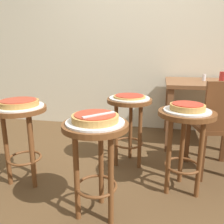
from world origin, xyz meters
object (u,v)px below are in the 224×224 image
(pizza_rear, at_px, (130,96))
(wooden_chair, at_px, (220,124))
(condiment_shaker, at_px, (204,77))
(serving_plate_rear, at_px, (129,98))
(stool_leftside, at_px, (185,132))
(serving_plate_middle, at_px, (19,106))
(pizza_server_knife, at_px, (99,115))
(serving_plate_foreground, at_px, (95,122))
(pizza_leftside, at_px, (187,107))
(stool_middle, at_px, (21,127))
(dining_table, at_px, (212,91))
(stool_foreground, at_px, (96,147))
(serving_plate_leftside, at_px, (187,110))
(cup_near_edge, at_px, (223,77))
(pizza_middle, at_px, (19,103))
(stool_rear, at_px, (129,116))
(pizza_foreground, at_px, (95,118))

(pizza_rear, height_order, wooden_chair, wooden_chair)
(condiment_shaker, bearing_deg, serving_plate_rear, -134.68)
(stool_leftside, xyz_separation_m, wooden_chair, (0.32, 0.32, -0.02))
(serving_plate_middle, relative_size, pizza_server_knife, 1.71)
(serving_plate_rear, distance_m, pizza_server_knife, 0.80)
(serving_plate_middle, distance_m, stool_leftside, 1.29)
(serving_plate_foreground, relative_size, pizza_leftside, 1.44)
(stool_middle, distance_m, pizza_leftside, 1.29)
(pizza_leftside, distance_m, dining_table, 1.14)
(serving_plate_foreground, bearing_deg, stool_foreground, -90.00)
(serving_plate_leftside, xyz_separation_m, dining_table, (0.38, 1.07, -0.03))
(stool_leftside, xyz_separation_m, serving_plate_rear, (-0.47, 0.36, 0.17))
(cup_near_edge, relative_size, wooden_chair, 0.14)
(pizza_rear, xyz_separation_m, pizza_server_knife, (-0.08, -0.79, 0.04))
(pizza_leftside, height_order, pizza_server_knife, pizza_server_knife)
(serving_plate_foreground, bearing_deg, stool_leftside, 35.12)
(pizza_rear, bearing_deg, cup_near_edge, 33.27)
(serving_plate_leftside, relative_size, pizza_server_knife, 1.54)
(serving_plate_foreground, height_order, serving_plate_leftside, same)
(pizza_middle, relative_size, pizza_server_knife, 1.38)
(stool_middle, xyz_separation_m, serving_plate_rear, (0.80, 0.49, 0.17))
(serving_plate_leftside, relative_size, dining_table, 0.33)
(stool_foreground, relative_size, dining_table, 0.62)
(stool_foreground, bearing_deg, condiment_shaker, 60.58)
(stool_rear, bearing_deg, pizza_middle, -148.31)
(stool_middle, relative_size, stool_rear, 1.00)
(stool_foreground, bearing_deg, pizza_middle, 158.27)
(stool_middle, bearing_deg, stool_leftside, 5.86)
(pizza_rear, relative_size, condiment_shaker, 3.92)
(stool_rear, height_order, condiment_shaker, condiment_shaker)
(serving_plate_rear, bearing_deg, cup_near_edge, 33.27)
(dining_table, xyz_separation_m, condiment_shaker, (-0.09, 0.06, 0.14))
(serving_plate_leftside, height_order, pizza_leftside, pizza_leftside)
(stool_middle, bearing_deg, cup_near_edge, 32.54)
(pizza_foreground, xyz_separation_m, serving_plate_leftside, (0.58, 0.41, -0.03))
(pizza_leftside, bearing_deg, dining_table, 70.33)
(condiment_shaker, bearing_deg, stool_foreground, -119.42)
(condiment_shaker, xyz_separation_m, wooden_chair, (0.03, -0.81, -0.31))
(pizza_server_knife, bearing_deg, condiment_shaker, 15.05)
(serving_plate_leftside, height_order, wooden_chair, wooden_chair)
(pizza_middle, height_order, cup_near_edge, cup_near_edge)
(stool_foreground, distance_m, condiment_shaker, 1.79)
(pizza_foreground, xyz_separation_m, stool_middle, (-0.69, 0.28, -0.19))
(stool_foreground, distance_m, stool_rear, 0.78)
(stool_foreground, height_order, pizza_leftside, pizza_leftside)
(pizza_leftside, bearing_deg, pizza_rear, 142.19)
(wooden_chair, bearing_deg, cup_near_edge, 78.34)
(stool_middle, height_order, cup_near_edge, cup_near_edge)
(pizza_leftside, bearing_deg, pizza_server_knife, -142.10)
(pizza_foreground, relative_size, wooden_chair, 0.34)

